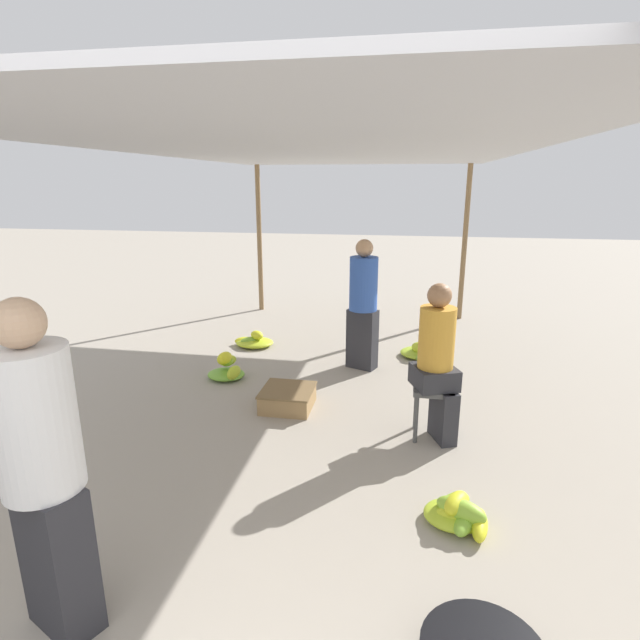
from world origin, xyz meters
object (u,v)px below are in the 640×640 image
at_px(banana_pile_right_0, 459,513).
at_px(banana_pile_right_1, 424,352).
at_px(vendor_seated, 438,359).
at_px(stool, 433,397).
at_px(vendor_foreground, 43,470).
at_px(banana_pile_left_1, 253,341).
at_px(banana_pile_left_0, 227,369).
at_px(crate_near, 288,398).
at_px(shopper_walking_mid, 363,303).

xyz_separation_m(banana_pile_right_0, banana_pile_right_1, (-0.15, 3.24, -0.01)).
bearing_deg(vendor_seated, stool, 158.27).
height_order(vendor_foreground, banana_pile_left_1, vendor_foreground).
distance_m(banana_pile_left_0, banana_pile_left_1, 1.18).
bearing_deg(banana_pile_left_1, crate_near, -62.76).
height_order(vendor_seated, shopper_walking_mid, shopper_walking_mid).
xyz_separation_m(stool, banana_pile_right_1, (-0.01, 2.08, -0.30)).
xyz_separation_m(vendor_seated, shopper_walking_mid, (-0.78, 1.59, 0.08)).
bearing_deg(vendor_foreground, shopper_walking_mid, 74.04).
bearing_deg(vendor_foreground, banana_pile_right_0, 29.30).
bearing_deg(banana_pile_right_1, vendor_seated, -89.10).
relative_size(vendor_foreground, stool, 3.61).
height_order(vendor_seated, banana_pile_right_1, vendor_seated).
relative_size(vendor_seated, banana_pile_left_1, 2.47).
xyz_separation_m(vendor_seated, banana_pile_right_1, (-0.03, 2.08, -0.65)).
height_order(banana_pile_left_0, banana_pile_right_0, banana_pile_left_0).
xyz_separation_m(banana_pile_left_1, banana_pile_right_0, (2.44, -3.30, 0.02)).
bearing_deg(shopper_walking_mid, vendor_foreground, -105.96).
bearing_deg(banana_pile_right_0, vendor_foreground, -150.70).
relative_size(vendor_foreground, vendor_seated, 1.24).
bearing_deg(shopper_walking_mid, banana_pile_left_0, -157.00).
distance_m(stool, banana_pile_right_0, 1.21).
relative_size(stool, banana_pile_left_0, 1.11).
xyz_separation_m(stool, banana_pile_right_0, (0.14, -1.17, -0.29)).
distance_m(vendor_foreground, banana_pile_left_0, 3.36).
bearing_deg(vendor_seated, banana_pile_left_0, 156.85).
relative_size(stool, banana_pile_right_0, 1.11).
relative_size(vendor_seated, banana_pile_right_1, 2.27).
distance_m(vendor_seated, banana_pile_right_0, 1.33).
distance_m(vendor_seated, banana_pile_right_1, 2.18).
bearing_deg(shopper_walking_mid, banana_pile_right_0, -71.79).
bearing_deg(banana_pile_left_1, vendor_foreground, -84.51).
relative_size(banana_pile_left_1, crate_near, 1.10).
distance_m(banana_pile_left_0, crate_near, 1.06).
relative_size(banana_pile_left_1, banana_pile_right_0, 1.31).
height_order(banana_pile_left_1, shopper_walking_mid, shopper_walking_mid).
height_order(stool, crate_near, stool).
bearing_deg(shopper_walking_mid, banana_pile_left_1, 160.09).
distance_m(vendor_seated, banana_pile_left_0, 2.53).
bearing_deg(banana_pile_left_0, vendor_seated, -23.15).
bearing_deg(stool, banana_pile_right_0, -83.15).
xyz_separation_m(banana_pile_left_1, shopper_walking_mid, (1.54, -0.56, 0.73)).
height_order(vendor_seated, banana_pile_left_0, vendor_seated).
relative_size(banana_pile_right_0, crate_near, 0.84).
xyz_separation_m(stool, vendor_seated, (0.02, -0.01, 0.35)).
height_order(stool, banana_pile_left_0, stool).
bearing_deg(banana_pile_left_0, banana_pile_right_1, 26.77).
relative_size(vendor_seated, crate_near, 2.72).
bearing_deg(banana_pile_left_0, stool, -23.16).
bearing_deg(stool, vendor_seated, -21.73).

